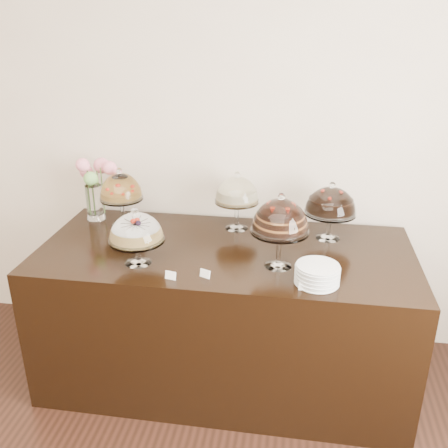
# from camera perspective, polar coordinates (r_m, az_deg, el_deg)

# --- Properties ---
(wall_back) EXTENTS (5.00, 0.04, 3.00)m
(wall_back) POSITION_cam_1_polar(r_m,az_deg,el_deg) (3.32, -3.76, 11.04)
(wall_back) COLOR beige
(wall_back) RESTS_ON ground
(display_counter) EXTENTS (2.20, 1.00, 0.90)m
(display_counter) POSITION_cam_1_polar(r_m,az_deg,el_deg) (3.17, 0.14, -10.19)
(display_counter) COLOR black
(display_counter) RESTS_ON ground
(cake_stand_sugar_sponge) EXTENTS (0.31, 0.31, 0.33)m
(cake_stand_sugar_sponge) POSITION_cam_1_polar(r_m,az_deg,el_deg) (2.75, -10.02, -0.68)
(cake_stand_sugar_sponge) COLOR white
(cake_stand_sugar_sponge) RESTS_ON display_counter
(cake_stand_choco_layer) EXTENTS (0.31, 0.31, 0.43)m
(cake_stand_choco_layer) POSITION_cam_1_polar(r_m,az_deg,el_deg) (2.65, 6.45, 0.65)
(cake_stand_choco_layer) COLOR white
(cake_stand_choco_layer) RESTS_ON display_counter
(cake_stand_cheesecake) EXTENTS (0.28, 0.28, 0.38)m
(cake_stand_cheesecake) POSITION_cam_1_polar(r_m,az_deg,el_deg) (3.14, 1.48, 3.64)
(cake_stand_cheesecake) COLOR white
(cake_stand_cheesecake) RESTS_ON display_counter
(cake_stand_dark_choco) EXTENTS (0.32, 0.32, 0.36)m
(cake_stand_dark_choco) POSITION_cam_1_polar(r_m,az_deg,el_deg) (3.07, 12.10, 2.36)
(cake_stand_dark_choco) COLOR white
(cake_stand_dark_choco) RESTS_ON display_counter
(cake_stand_fruit_tart) EXTENTS (0.28, 0.28, 0.38)m
(cake_stand_fruit_tart) POSITION_cam_1_polar(r_m,az_deg,el_deg) (3.28, -11.72, 3.95)
(cake_stand_fruit_tart) COLOR white
(cake_stand_fruit_tart) RESTS_ON display_counter
(flower_vase) EXTENTS (0.29, 0.23, 0.43)m
(flower_vase) POSITION_cam_1_polar(r_m,az_deg,el_deg) (3.42, -14.53, 4.56)
(flower_vase) COLOR white
(flower_vase) RESTS_ON display_counter
(plate_stack) EXTENTS (0.22, 0.22, 0.10)m
(plate_stack) POSITION_cam_1_polar(r_m,az_deg,el_deg) (2.60, 10.60, -5.67)
(plate_stack) COLOR white
(plate_stack) RESTS_ON display_counter
(price_card_left) EXTENTS (0.06, 0.03, 0.04)m
(price_card_left) POSITION_cam_1_polar(r_m,az_deg,el_deg) (2.63, -6.13, -5.86)
(price_card_left) COLOR white
(price_card_left) RESTS_ON display_counter
(price_card_right) EXTENTS (0.06, 0.02, 0.04)m
(price_card_right) POSITION_cam_1_polar(r_m,az_deg,el_deg) (2.55, 9.21, -7.05)
(price_card_right) COLOR white
(price_card_right) RESTS_ON display_counter
(price_card_extra) EXTENTS (0.06, 0.04, 0.04)m
(price_card_extra) POSITION_cam_1_polar(r_m,az_deg,el_deg) (2.63, -2.18, -5.70)
(price_card_extra) COLOR white
(price_card_extra) RESTS_ON display_counter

